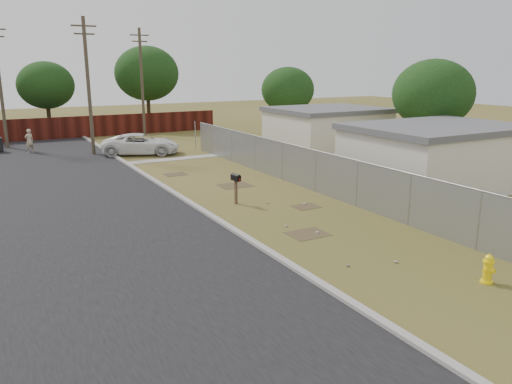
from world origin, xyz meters
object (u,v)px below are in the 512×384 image
fire_hydrant (488,269)px  mailbox (236,180)px  pedestrian (29,141)px  pickup_truck (141,144)px

fire_hydrant → mailbox: bearing=102.5°
fire_hydrant → pedestrian: (-8.91, 29.71, 0.42)m
fire_hydrant → pickup_truck: pickup_truck is taller
pickup_truck → pedestrian: size_ratio=3.11×
pickup_truck → pedestrian: bearing=79.2°
fire_hydrant → pedestrian: bearing=106.7°
mailbox → pickup_truck: (0.07, 14.49, -0.35)m
mailbox → pickup_truck: 14.49m
mailbox → pedestrian: (-6.52, 18.97, -0.24)m
mailbox → pickup_truck: size_ratio=0.26×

